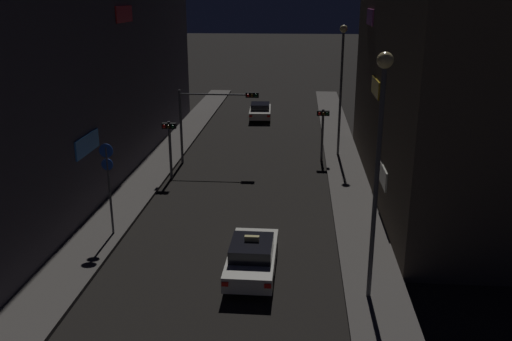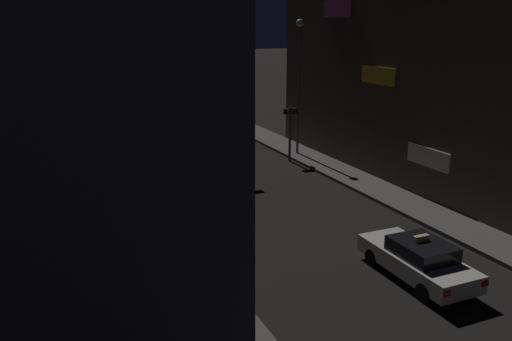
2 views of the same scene
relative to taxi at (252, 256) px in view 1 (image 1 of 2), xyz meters
name	(u,v)px [view 1 (image 1 of 2)]	position (x,y,z in m)	size (l,w,h in m)	color
sidewalk_left	(163,159)	(-7.16, 14.69, -0.65)	(2.28, 54.14, 0.17)	#5B5651
sidewalk_right	(344,164)	(4.60, 14.69, -0.65)	(2.28, 54.14, 0.17)	#5B5651
building_facade_right	(478,79)	(10.95, 10.44, 5.44)	(10.51, 21.36, 12.34)	#473D33
taxi	(252,256)	(0.00, 0.00, 0.00)	(1.84, 4.46, 1.62)	silver
far_car	(260,111)	(-1.72, 27.83, 0.00)	(2.01, 4.53, 1.42)	silver
traffic_light_overhead	(213,110)	(-3.73, 14.28, 2.78)	(5.02, 0.42, 4.75)	#47474C
traffic_light_left_kerb	(170,138)	(-5.77, 11.16, 1.75)	(0.80, 0.42, 3.45)	#47474C
traffic_light_right_kerb	(323,124)	(3.21, 15.57, 1.73)	(0.80, 0.42, 3.41)	#47474C
sign_pole_left	(109,180)	(-6.51, 2.89, 1.96)	(0.61, 0.10, 4.16)	#47474C
street_lamp_near_block	(380,138)	(4.29, -1.57, 5.20)	(0.52, 0.52, 8.52)	#47474C
street_lamp_far_block	(342,72)	(4.34, 16.68, 4.90)	(0.48, 0.48, 8.41)	#47474C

